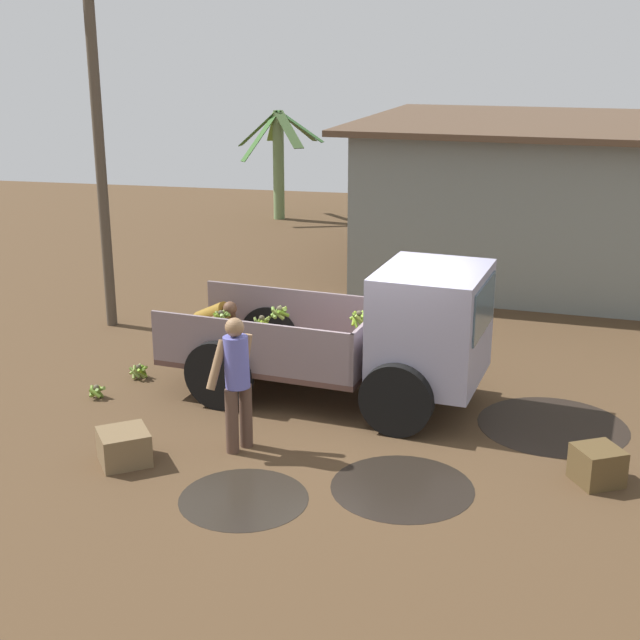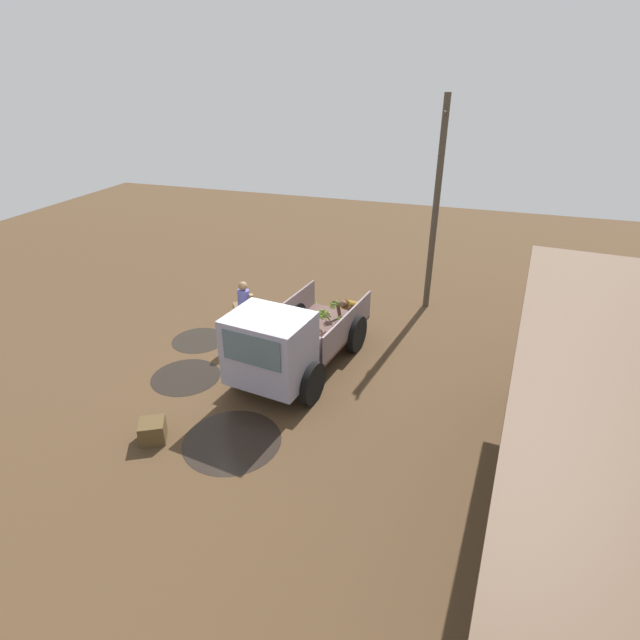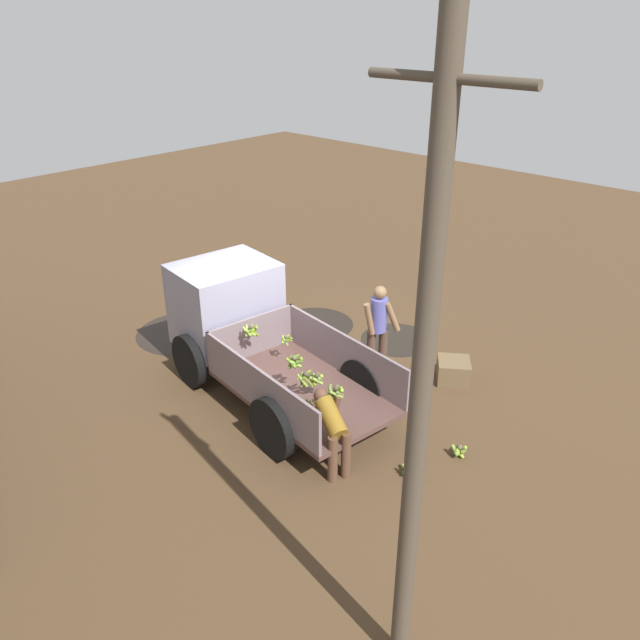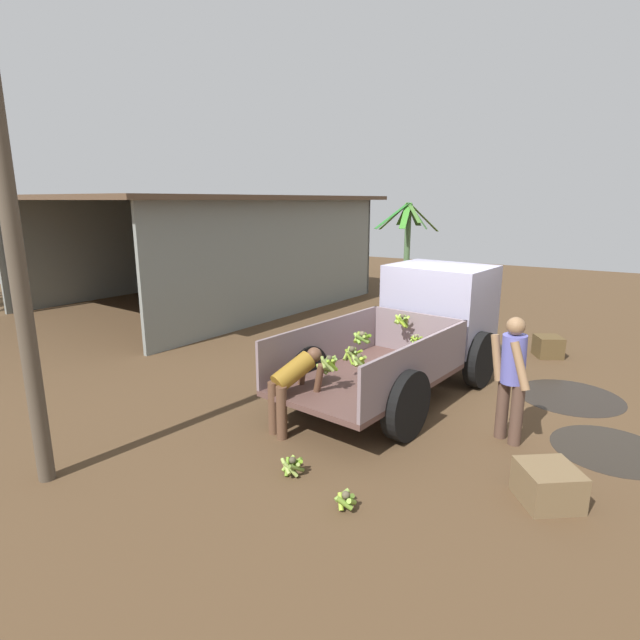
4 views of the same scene
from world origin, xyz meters
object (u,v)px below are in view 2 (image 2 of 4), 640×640
Objects in this scene: utility_pole at (436,206)px; person_foreground_visitor at (244,308)px; banana_bunch_on_ground_1 at (338,312)px; wooden_crate_1 at (153,431)px; person_worker_loading at (352,311)px; cargo_truck at (282,345)px; banana_bunch_on_ground_0 at (314,305)px; wooden_crate_0 at (244,311)px.

utility_pole is 6.16m from person_foreground_visitor.
wooden_crate_1 reaches higher than banana_bunch_on_ground_1.
wooden_crate_1 is at bearing -3.11° from person_worker_loading.
wooden_crate_1 is at bearing -25.41° from cargo_truck.
banana_bunch_on_ground_0 is (-4.15, -0.64, -0.94)m from cargo_truck.
person_worker_loading is at bearing 50.62° from banana_bunch_on_ground_0.
person_foreground_visitor is 1.59m from wooden_crate_0.
banana_bunch_on_ground_0 is at bearing -162.97° from cargo_truck.
utility_pole is 9.62m from wooden_crate_1.
utility_pole is 4.62m from banana_bunch_on_ground_0.
utility_pole is 12.43× the size of wooden_crate_1.
person_foreground_visitor is at bearing -125.22° from cargo_truck.
person_foreground_visitor reaches higher than banana_bunch_on_ground_0.
person_foreground_visitor is 6.89× the size of banana_bunch_on_ground_0.
utility_pole is (-5.42, 2.61, 2.08)m from cargo_truck.
banana_bunch_on_ground_0 is at bearing -107.28° from person_worker_loading.
banana_bunch_on_ground_0 is 6.88m from wooden_crate_1.
cargo_truck is at bearing 5.66° from person_worker_loading.
cargo_truck reaches higher than person_foreground_visitor.
person_foreground_visitor is 2.99× the size of wooden_crate_0.
banana_bunch_on_ground_0 is 0.51× the size of wooden_crate_1.
wooden_crate_0 is at bearing -173.01° from wooden_crate_1.
utility_pole is 4.15m from banana_bunch_on_ground_1.
wooden_crate_1 reaches higher than banana_bunch_on_ground_0.
person_worker_loading is 2.34× the size of wooden_crate_1.
banana_bunch_on_ground_0 is (-2.47, 1.13, -0.83)m from person_foreground_visitor.
wooden_crate_0 is (-2.92, -2.44, -0.85)m from cargo_truck.
utility_pole is at bearing 122.87° from banana_bunch_on_ground_1.
utility_pole is at bearing 116.36° from wooden_crate_0.
wooden_crate_1 is at bearing 6.99° from wooden_crate_0.
banana_bunch_on_ground_0 is at bearing 170.70° from wooden_crate_1.
wooden_crate_0 is at bearing 58.34° from person_foreground_visitor.
cargo_truck is 6.37m from utility_pole.
cargo_truck is 4.30m from banana_bunch_on_ground_0.
person_worker_loading is (-1.23, 2.63, -0.24)m from person_foreground_visitor.
utility_pole reaches higher than banana_bunch_on_ground_0.
banana_bunch_on_ground_0 is 0.86× the size of banana_bunch_on_ground_1.
person_worker_loading is at bearing 33.99° from banana_bunch_on_ground_1.
person_worker_loading is (2.51, -1.76, -2.42)m from utility_pole.
banana_bunch_on_ground_1 is (-2.19, 1.99, -0.83)m from person_foreground_visitor.
banana_bunch_on_ground_0 is 0.90m from banana_bunch_on_ground_1.
cargo_truck is 8.16× the size of wooden_crate_0.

